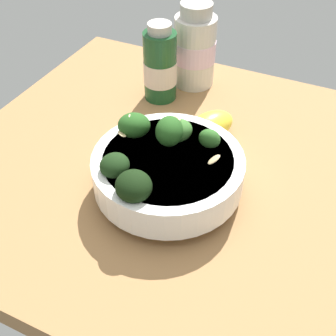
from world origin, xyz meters
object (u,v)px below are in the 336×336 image
lemon_wedge (211,126)px  bottle_short (160,66)px  bowl_of_broccoli (166,167)px  bottle_tall (195,48)px

lemon_wedge → bottle_short: (-11.80, 6.77, 3.89)cm
bowl_of_broccoli → bottle_short: 22.87cm
bottle_tall → bottle_short: bearing=-115.8°
bottle_tall → bottle_short: size_ratio=1.10×
lemon_wedge → bottle_tall: (-8.48, 13.63, 4.66)cm
bottle_tall → bottle_short: 7.66cm
bowl_of_broccoli → bottle_tall: bearing=105.2°
lemon_wedge → bottle_short: size_ratio=0.59×
bowl_of_broccoli → bottle_tall: (-7.33, 27.01, 2.67)cm
lemon_wedge → bowl_of_broccoli: bearing=-94.9°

